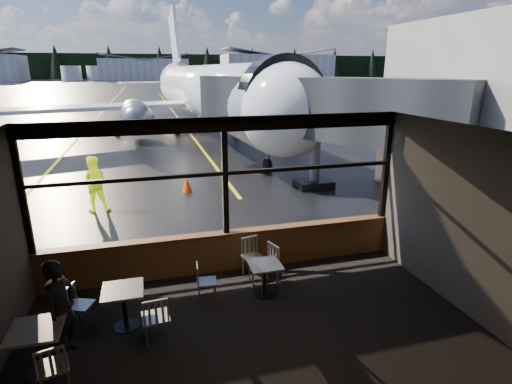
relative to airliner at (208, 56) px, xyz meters
name	(u,v)px	position (x,y,z in m)	size (l,w,h in m)	color
ground_plane	(148,85)	(-2.87, 99.80, -5.33)	(520.00, 520.00, 0.00)	black
carpet_floor	(264,354)	(-2.87, -23.20, -5.32)	(8.00, 6.00, 0.01)	black
ceiling	(265,141)	(-2.87, -23.20, -1.83)	(8.00, 6.00, 0.04)	#38332D
wall_right	(483,229)	(1.13, -23.20, -3.58)	(0.04, 6.00, 3.50)	#464138
window_sill	(227,251)	(-2.87, -20.20, -4.88)	(8.00, 0.28, 0.90)	#59331B
window_header	(224,124)	(-2.87, -20.20, -1.98)	(8.00, 0.18, 0.30)	black
mullion_left	(22,192)	(-6.82, -20.20, -3.13)	(0.12, 0.12, 2.60)	black
mullion_centre	(225,178)	(-2.87, -20.20, -3.13)	(0.12, 0.12, 2.60)	black
mullion_right	(386,166)	(1.08, -20.20, -3.13)	(0.12, 0.12, 2.60)	black
window_transom	(225,173)	(-2.87, -20.20, -3.03)	(8.00, 0.10, 0.08)	black
airliner	(208,56)	(0.00, 0.00, 0.00)	(29.06, 34.87, 10.66)	white
jet_bridge	(292,133)	(0.73, -14.70, -3.10)	(8.35, 10.20, 4.45)	#2C2C2F
cafe_table_near	(265,279)	(-2.35, -21.48, -4.98)	(0.64, 0.64, 0.70)	#9A948E
cafe_table_mid	(125,308)	(-5.05, -21.85, -4.94)	(0.70, 0.70, 0.77)	gray
cafe_table_left	(40,352)	(-6.23, -22.73, -4.92)	(0.74, 0.74, 0.81)	#A19D94
chair_near_e	(265,267)	(-2.26, -21.20, -4.85)	(0.52, 0.52, 0.96)	beige
chair_near_w	(207,282)	(-3.51, -21.36, -4.93)	(0.44, 0.44, 0.80)	#B6B2A5
chair_near_n	(253,258)	(-2.37, -20.69, -4.88)	(0.49, 0.49, 0.90)	#ADA99C
chair_mid_s	(156,318)	(-4.53, -22.40, -4.87)	(0.50, 0.50, 0.92)	beige
chair_mid_w	(81,306)	(-5.80, -21.58, -4.93)	(0.43, 0.43, 0.80)	#BBB5A8
chair_left_s	(52,367)	(-5.96, -23.19, -4.88)	(0.48, 0.48, 0.89)	beige
passenger	(61,309)	(-5.94, -22.34, -4.49)	(0.61, 0.40, 1.67)	black
ground_crew	(93,184)	(-6.21, -15.08, -4.42)	(0.88, 0.69, 1.81)	#BFF219
cone_nose	(187,184)	(-3.10, -13.72, -5.05)	(0.40, 0.40, 0.55)	#FF5108
cone_wing	(117,133)	(-6.38, 0.64, -5.09)	(0.35, 0.35, 0.48)	orange
terminal_annex	(506,115)	(7.13, -17.70, -2.33)	(5.00, 7.00, 6.00)	gray
hangar_mid	(144,68)	(-2.87, 164.80, -0.33)	(38.00, 15.00, 10.00)	silver
hangar_right	(277,66)	(57.13, 157.80, 0.67)	(50.00, 20.00, 12.00)	silver
fuel_tank_a	(71,73)	(-32.87, 161.80, -2.33)	(8.00, 8.00, 6.00)	silver
fuel_tank_b	(97,73)	(-22.87, 161.80, -2.33)	(8.00, 8.00, 6.00)	silver
fuel_tank_c	(121,73)	(-12.87, 161.80, -2.33)	(8.00, 8.00, 6.00)	silver
treeline	(144,66)	(-2.87, 189.80, 0.67)	(360.00, 3.00, 12.00)	black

